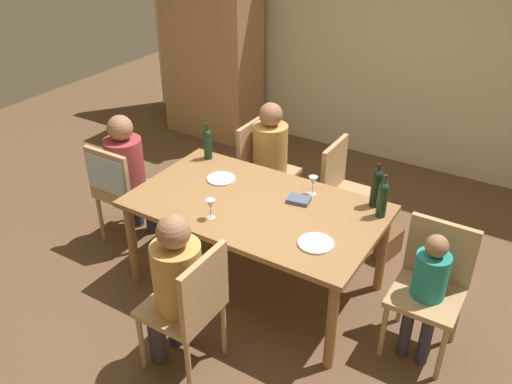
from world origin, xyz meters
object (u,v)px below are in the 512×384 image
at_px(dinner_plate_host, 221,179).
at_px(dining_table, 256,213).
at_px(person_man_bearded, 175,281).
at_px(wine_glass_centre, 210,205).
at_px(wine_bottle_dark_red, 382,198).
at_px(chair_near, 191,303).
at_px(chair_right_end, 432,280).
at_px(armoire_cabinet, 212,45).
at_px(dinner_plate_guest_left, 316,243).
at_px(person_child_small, 428,287).
at_px(handbag, 388,244).
at_px(chair_left_end, 116,183).
at_px(wine_bottle_short_olive, 208,143).
at_px(wine_bottle_tall_green, 377,187).
at_px(person_woman_host, 128,169).
at_px(wine_glass_near_left, 313,182).
at_px(chair_far_right, 345,188).
at_px(chair_far_left, 262,164).
at_px(person_man_guest, 273,155).

bearing_deg(dinner_plate_host, dining_table, -21.45).
distance_m(person_man_bearded, wine_glass_centre, 0.63).
bearing_deg(wine_bottle_dark_red, chair_near, -120.97).
relative_size(chair_right_end, dinner_plate_host, 4.06).
bearing_deg(wine_bottle_dark_red, dining_table, -158.72).
height_order(dining_table, person_man_bearded, person_man_bearded).
xyz_separation_m(armoire_cabinet, wine_bottle_dark_red, (2.84, -1.96, -0.21)).
bearing_deg(dinner_plate_guest_left, chair_right_end, 23.71).
xyz_separation_m(dining_table, wine_bottle_dark_red, (0.83, 0.32, 0.22)).
xyz_separation_m(person_child_small, handbag, (-0.53, 0.93, -0.45)).
bearing_deg(chair_left_end, wine_glass_centre, -10.11).
bearing_deg(dinner_plate_guest_left, chair_left_end, 177.05).
bearing_deg(dinner_plate_host, wine_bottle_short_olive, 140.56).
relative_size(armoire_cabinet, wine_bottle_tall_green, 6.47).
height_order(person_woman_host, wine_glass_near_left, person_woman_host).
relative_size(wine_glass_near_left, dinner_plate_host, 0.66).
relative_size(person_woman_host, wine_glass_centre, 7.76).
xyz_separation_m(wine_bottle_short_olive, dinner_plate_host, (0.30, -0.25, -0.13)).
distance_m(armoire_cabinet, wine_bottle_tall_green, 3.32).
bearing_deg(dinner_plate_guest_left, wine_bottle_short_olive, 154.20).
relative_size(chair_far_right, wine_bottle_short_olive, 2.89).
distance_m(person_woman_host, person_child_small, 2.58).
height_order(wine_glass_near_left, dinner_plate_host, wine_glass_near_left).
relative_size(chair_far_right, wine_bottle_tall_green, 2.73).
xyz_separation_m(chair_right_end, wine_bottle_tall_green, (-0.55, 0.34, 0.37)).
height_order(dining_table, chair_far_left, chair_far_left).
bearing_deg(chair_near, person_woman_host, 55.85).
bearing_deg(chair_near, chair_far_left, 17.82).
bearing_deg(wine_bottle_dark_red, chair_far_right, 130.55).
bearing_deg(person_man_guest, armoire_cabinet, -130.10).
height_order(chair_left_end, person_man_guest, person_man_guest).
bearing_deg(chair_near, dining_table, 5.48).
distance_m(chair_right_end, person_man_guest, 1.87).
relative_size(chair_near, person_man_bearded, 0.81).
bearing_deg(dinner_plate_guest_left, wine_bottle_dark_red, 66.52).
relative_size(chair_far_right, wine_glass_centre, 6.17).
bearing_deg(chair_near, person_man_guest, 14.53).
height_order(chair_far_left, dinner_plate_guest_left, chair_far_left).
xyz_separation_m(person_man_guest, person_child_small, (1.67, -0.93, -0.10)).
relative_size(chair_far_left, person_man_bearded, 0.81).
bearing_deg(armoire_cabinet, chair_left_end, -73.32).
bearing_deg(armoire_cabinet, chair_far_right, -30.42).
height_order(person_child_small, wine_bottle_dark_red, wine_bottle_dark_red).
bearing_deg(chair_left_end, chair_right_end, 4.67).
relative_size(chair_near, handbag, 3.29).
bearing_deg(person_man_bearded, person_child_small, -56.10).
relative_size(person_woman_host, dinner_plate_host, 5.10).
bearing_deg(dining_table, chair_near, -84.52).
bearing_deg(person_man_guest, person_child_small, 60.88).
xyz_separation_m(chair_far_right, person_woman_host, (-1.61, -0.88, 0.13)).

